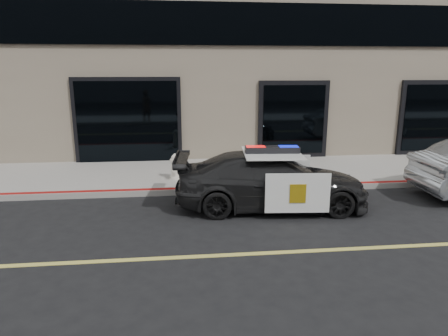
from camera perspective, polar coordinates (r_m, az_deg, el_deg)
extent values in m
plane|color=black|center=(7.01, -11.53, -12.68)|extent=(120.00, 120.00, 0.00)
cube|color=gray|center=(11.91, -9.38, -1.02)|extent=(60.00, 3.50, 0.15)
imported|color=black|center=(9.18, 6.75, -1.79)|extent=(2.50, 4.66, 1.27)
cube|color=white|center=(8.41, 10.48, -3.57)|extent=(1.35, 0.14, 0.85)
cube|color=white|center=(10.12, 8.39, -0.49)|extent=(1.35, 0.14, 0.85)
cube|color=white|center=(9.03, 6.86, 2.15)|extent=(1.39, 1.62, 0.02)
cube|color=gold|center=(8.38, 10.51, -3.62)|extent=(0.34, 0.04, 0.40)
cube|color=black|center=(9.02, 6.88, 2.61)|extent=(1.24, 0.42, 0.15)
cube|color=red|center=(8.97, 4.54, 2.67)|extent=(0.44, 0.31, 0.14)
cube|color=#0C19CC|center=(9.08, 9.19, 2.67)|extent=(0.44, 0.31, 0.14)
cylinder|color=white|center=(11.18, -6.95, -1.33)|extent=(0.32, 0.32, 0.07)
cylinder|color=white|center=(11.11, -6.99, -0.05)|extent=(0.23, 0.23, 0.44)
cylinder|color=white|center=(11.06, -7.03, 1.15)|extent=(0.28, 0.28, 0.05)
sphere|color=white|center=(11.05, -7.04, 1.42)|extent=(0.20, 0.20, 0.20)
cylinder|color=white|center=(11.03, -7.05, 1.87)|extent=(0.06, 0.06, 0.06)
cylinder|color=white|center=(11.25, -7.00, 0.44)|extent=(0.12, 0.11, 0.12)
cylinder|color=white|center=(10.95, -7.01, 0.08)|extent=(0.12, 0.11, 0.12)
cylinder|color=white|center=(10.94, -7.00, -0.27)|extent=(0.15, 0.12, 0.15)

